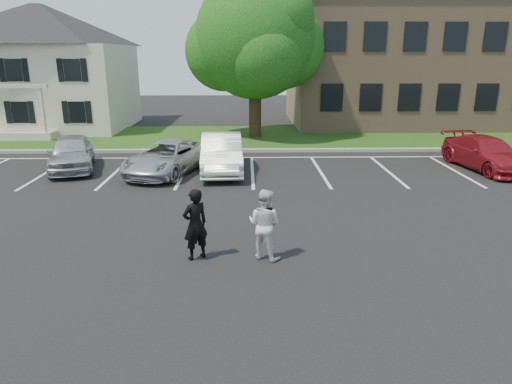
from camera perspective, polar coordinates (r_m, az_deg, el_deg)
ground_plane at (r=11.17m, az=0.11°, el=-7.65°), size 90.00×90.00×0.00m
curb at (r=22.63m, az=-0.60°, el=5.21°), size 40.00×0.30×0.15m
grass_strip at (r=26.56m, az=-0.70°, el=6.87°), size 44.00×8.00×0.08m
stall_lines at (r=19.73m, az=3.58°, el=3.25°), size 34.00×5.36×0.01m
house at (r=32.74m, az=-24.95°, el=13.92°), size 10.30×9.22×7.60m
office_building at (r=35.17m, az=23.47°, el=14.73°), size 22.40×10.40×8.30m
tree at (r=26.29m, az=0.08°, el=18.39°), size 7.80×7.20×8.80m
man_black_suit at (r=10.67m, az=-7.60°, el=-4.03°), size 0.75×0.69×1.71m
man_white_shirt at (r=10.62m, az=1.05°, el=-4.04°), size 1.03×0.96×1.69m
car_silver_west at (r=20.49m, az=-22.08°, el=4.58°), size 2.79×4.51×1.43m
car_silver_minivan at (r=18.76m, az=-11.08°, el=4.25°), size 3.50×5.07×1.29m
car_white_sedan at (r=18.70m, az=-4.32°, el=4.84°), size 1.86×4.69×1.52m
car_red_compact at (r=21.35m, az=26.83°, el=4.32°), size 2.49×4.82×1.34m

